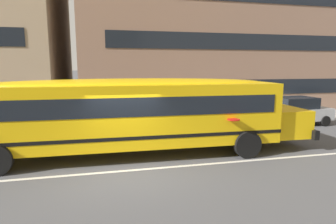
% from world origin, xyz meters
% --- Properties ---
extents(ground_plane, '(400.00, 400.00, 0.00)m').
position_xyz_m(ground_plane, '(0.00, 0.00, 0.00)').
color(ground_plane, '#4C4C4F').
extents(sidewalk_far, '(120.00, 3.00, 0.01)m').
position_xyz_m(sidewalk_far, '(0.00, 8.10, 0.01)').
color(sidewalk_far, gray).
rests_on(sidewalk_far, ground_plane).
extents(lane_centreline, '(110.00, 0.16, 0.01)m').
position_xyz_m(lane_centreline, '(0.00, 0.00, 0.00)').
color(lane_centreline, silver).
rests_on(lane_centreline, ground_plane).
extents(school_bus, '(13.39, 3.35, 2.98)m').
position_xyz_m(school_bus, '(0.55, 1.73, 1.77)').
color(school_bus, yellow).
rests_on(school_bus, ground_plane).
extents(parked_car_silver_by_entrance, '(3.98, 2.03, 1.64)m').
position_xyz_m(parked_car_silver_by_entrance, '(10.42, 5.29, 0.84)').
color(parked_car_silver_by_entrance, '#B7BABF').
rests_on(parked_car_silver_by_entrance, ground_plane).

